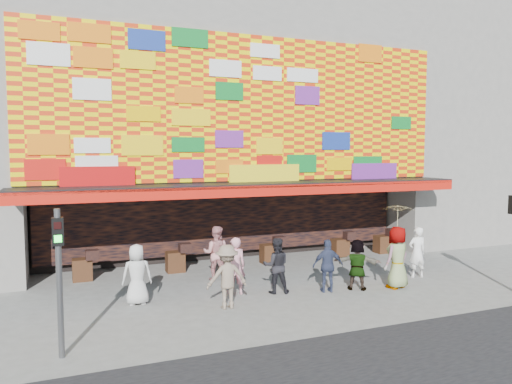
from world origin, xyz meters
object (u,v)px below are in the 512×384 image
ped_c (276,265)px  ped_e (328,266)px  ped_a (137,274)px  ped_i (216,253)px  signal_left (59,266)px  parasol (398,218)px  ped_b (235,266)px  ped_g (397,257)px  ped_d (227,277)px  ped_h (417,252)px  ped_f (357,264)px

ped_c → ped_e: (1.44, -0.48, -0.03)m
ped_a → ped_i: bearing=-144.3°
signal_left → ped_i: (4.68, 4.59, -0.99)m
ped_e → parasol: bearing=-177.2°
ped_b → ped_e: (2.59, -0.79, -0.05)m
ped_e → parasol: parasol is taller
ped_g → ped_a: bearing=-25.4°
ped_d → parasol: 5.51m
ped_i → signal_left: bearing=70.4°
ped_d → ped_h: size_ratio=1.02×
ped_c → ped_f: (2.38, -0.58, -0.05)m
ped_f → ped_e: bearing=27.1°
ped_e → ped_i: ped_i is taller
ped_f → ped_i: size_ratio=0.88×
ped_c → ped_g: (3.58, -0.90, 0.13)m
ped_b → ped_h: bearing=-175.3°
ped_g → ped_c: bearing=-29.6°
ped_f → parasol: bearing=-161.4°
ped_i → ped_c: bearing=145.6°
ped_d → ped_f: size_ratio=1.10×
ped_e → ped_f: size_ratio=1.02×
ped_e → ped_i: size_ratio=0.90×
ped_c → ped_h: 5.00m
signal_left → ped_d: bearing=23.1°
signal_left → ped_b: bearing=31.1°
ped_c → ped_d: bearing=41.0°
ped_d → parasol: size_ratio=0.94×
signal_left → ped_i: bearing=44.4°
ped_e → ped_h: (3.56, 0.39, 0.05)m
signal_left → ped_f: bearing=13.3°
ped_h → parasol: bearing=38.2°
ped_g → ped_i: ped_g is taller
ped_i → ped_a: bearing=57.0°
ped_d → ped_f: bearing=-175.8°
ped_g → parasol: 1.18m
signal_left → ped_i: size_ratio=1.73×
ped_e → parasol: 2.56m
signal_left → ped_c: size_ratio=1.86×
ped_b → ped_f: (3.53, -0.89, -0.07)m
ped_c → ped_e: 1.52m
ped_e → ped_h: size_ratio=0.94×
ped_g → ped_h: 1.63m
ped_g → ped_h: size_ratio=1.13×
ped_c → ped_e: ped_c is taller
signal_left → ped_d: signal_left is taller
ped_e → ped_f: ped_e is taller
ped_g → ped_h: bearing=-165.9°
ped_b → ped_e: ped_b is taller
ped_c → ped_i: (-1.17, 2.06, 0.06)m
parasol → ped_f: bearing=165.3°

